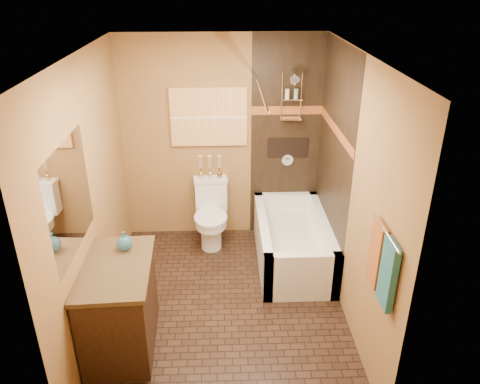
{
  "coord_description": "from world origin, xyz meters",
  "views": [
    {
      "loc": [
        0.02,
        -3.85,
        3.12
      ],
      "look_at": [
        0.18,
        0.4,
        1.08
      ],
      "focal_mm": 35.0,
      "sensor_mm": 36.0,
      "label": 1
    }
  ],
  "objects_px": {
    "toilet": "(211,214)",
    "vanity": "(120,306)",
    "bathtub": "(292,245)",
    "sunset_painting": "(209,117)"
  },
  "relations": [
    {
      "from": "sunset_painting",
      "to": "vanity",
      "type": "relative_size",
      "value": 0.9
    },
    {
      "from": "vanity",
      "to": "sunset_painting",
      "type": "bearing_deg",
      "value": 66.12
    },
    {
      "from": "toilet",
      "to": "vanity",
      "type": "height_order",
      "value": "vanity"
    },
    {
      "from": "toilet",
      "to": "vanity",
      "type": "distance_m",
      "value": 1.9
    },
    {
      "from": "sunset_painting",
      "to": "vanity",
      "type": "distance_m",
      "value": 2.42
    },
    {
      "from": "sunset_painting",
      "to": "toilet",
      "type": "bearing_deg",
      "value": -90.0
    },
    {
      "from": "bathtub",
      "to": "vanity",
      "type": "relative_size",
      "value": 1.51
    },
    {
      "from": "sunset_painting",
      "to": "toilet",
      "type": "distance_m",
      "value": 1.17
    },
    {
      "from": "sunset_painting",
      "to": "toilet",
      "type": "height_order",
      "value": "sunset_painting"
    },
    {
      "from": "bathtub",
      "to": "toilet",
      "type": "distance_m",
      "value": 1.07
    }
  ]
}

